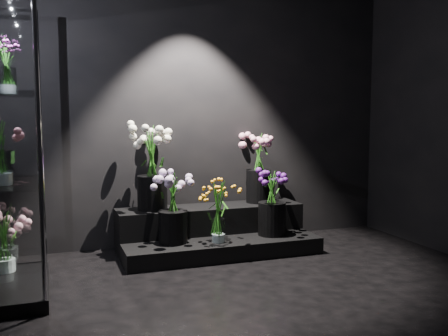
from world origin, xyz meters
name	(u,v)px	position (x,y,z in m)	size (l,w,h in m)	color
floor	(289,316)	(0.00, 0.00, 0.00)	(4.00, 4.00, 0.00)	black
wall_back	(198,100)	(0.00, 2.00, 1.40)	(4.00, 4.00, 0.00)	black
display_riser	(214,232)	(0.05, 1.65, 0.16)	(1.77, 0.79, 0.39)	black
display_case	(0,149)	(-1.70, 0.98, 1.02)	(0.56, 0.93, 2.05)	black
bouquet_orange_bells	(218,210)	(-0.01, 1.34, 0.43)	(0.35, 0.35, 0.54)	white
bouquet_lilac	(173,205)	(-0.39, 1.46, 0.48)	(0.41, 0.41, 0.60)	black
bouquet_purple	(272,200)	(0.54, 1.43, 0.48)	(0.32, 0.32, 0.61)	black
bouquet_cream_roses	(152,164)	(-0.50, 1.77, 0.82)	(0.43, 0.43, 0.76)	black
bouquet_pink_roses	(259,163)	(0.56, 1.79, 0.78)	(0.39, 0.39, 0.67)	black
bouquet_case_pink	(0,151)	(-1.69, 0.84, 1.02)	(0.33, 0.33, 0.42)	white
bouquet_case_magenta	(6,65)	(-1.65, 1.17, 1.61)	(0.25, 0.25, 0.41)	white
bouquet_case_base_pink	(4,240)	(-1.72, 1.24, 0.33)	(0.32, 0.32, 0.45)	white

